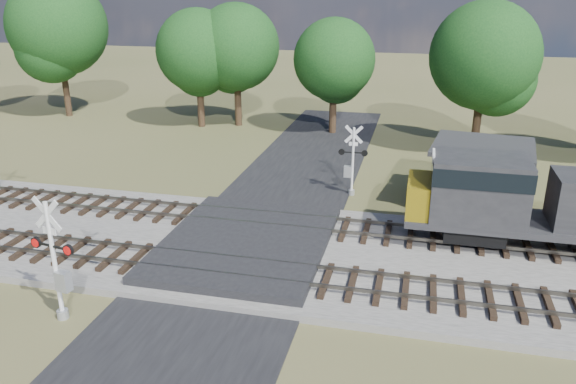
# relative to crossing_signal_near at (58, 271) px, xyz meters

# --- Properties ---
(ground) EXTENTS (160.00, 160.00, 0.00)m
(ground) POSITION_rel_crossing_signal_near_xyz_m (4.58, 6.16, -1.89)
(ground) COLOR #4C522B
(ground) RESTS_ON ground
(ballast_bed) EXTENTS (140.00, 10.00, 0.30)m
(ballast_bed) POSITION_rel_crossing_signal_near_xyz_m (14.58, 6.66, -1.74)
(ballast_bed) COLOR gray
(ballast_bed) RESTS_ON ground
(road) EXTENTS (7.00, 60.00, 0.08)m
(road) POSITION_rel_crossing_signal_near_xyz_m (4.58, 6.16, -1.85)
(road) COLOR black
(road) RESTS_ON ground
(crossing_panel) EXTENTS (7.00, 9.00, 0.62)m
(crossing_panel) POSITION_rel_crossing_signal_near_xyz_m (4.58, 6.66, -1.58)
(crossing_panel) COLOR #262628
(crossing_panel) RESTS_ON ground
(track_near) EXTENTS (140.00, 2.60, 0.33)m
(track_near) POSITION_rel_crossing_signal_near_xyz_m (7.70, 4.16, -1.48)
(track_near) COLOR black
(track_near) RESTS_ON ballast_bed
(track_far) EXTENTS (140.00, 2.60, 0.33)m
(track_far) POSITION_rel_crossing_signal_near_xyz_m (7.70, 9.16, -1.48)
(track_far) COLOR black
(track_far) RESTS_ON ballast_bed
(crossing_signal_near) EXTENTS (1.82, 0.48, 4.55)m
(crossing_signal_near) POSITION_rel_crossing_signal_near_xyz_m (0.00, 0.00, 0.00)
(crossing_signal_near) COLOR silver
(crossing_signal_near) RESTS_ON ground
(crossing_signal_far) EXTENTS (1.61, 0.35, 3.98)m
(crossing_signal_far) POSITION_rel_crossing_signal_near_xyz_m (8.10, 14.77, -0.24)
(crossing_signal_far) COLOR silver
(crossing_signal_far) RESTS_ON ground
(equipment_shed) EXTENTS (5.59, 5.59, 3.37)m
(equipment_shed) POSITION_rel_crossing_signal_near_xyz_m (14.87, 14.67, -0.19)
(equipment_shed) COLOR #44281D
(equipment_shed) RESTS_ON ground
(treeline) EXTENTS (85.98, 11.89, 11.90)m
(treeline) POSITION_rel_crossing_signal_near_xyz_m (10.16, 27.35, 4.67)
(treeline) COLOR black
(treeline) RESTS_ON ground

